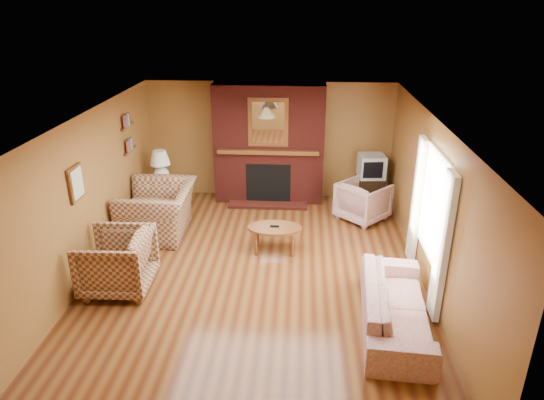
# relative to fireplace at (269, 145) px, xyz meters

# --- Properties ---
(floor) EXTENTS (6.50, 6.50, 0.00)m
(floor) POSITION_rel_fireplace_xyz_m (0.00, -2.98, -1.18)
(floor) COLOR #4A2210
(floor) RESTS_ON ground
(ceiling) EXTENTS (6.50, 6.50, 0.00)m
(ceiling) POSITION_rel_fireplace_xyz_m (0.00, -2.98, 1.22)
(ceiling) COLOR white
(ceiling) RESTS_ON wall_back
(wall_back) EXTENTS (6.50, 0.00, 6.50)m
(wall_back) POSITION_rel_fireplace_xyz_m (0.00, 0.27, 0.02)
(wall_back) COLOR #93612D
(wall_back) RESTS_ON floor
(wall_front) EXTENTS (6.50, 0.00, 6.50)m
(wall_front) POSITION_rel_fireplace_xyz_m (0.00, -6.23, 0.02)
(wall_front) COLOR #93612D
(wall_front) RESTS_ON floor
(wall_left) EXTENTS (0.00, 6.50, 6.50)m
(wall_left) POSITION_rel_fireplace_xyz_m (-2.50, -2.98, 0.02)
(wall_left) COLOR #93612D
(wall_left) RESTS_ON floor
(wall_right) EXTENTS (0.00, 6.50, 6.50)m
(wall_right) POSITION_rel_fireplace_xyz_m (2.50, -2.98, 0.02)
(wall_right) COLOR #93612D
(wall_right) RESTS_ON floor
(fireplace) EXTENTS (2.20, 0.82, 2.40)m
(fireplace) POSITION_rel_fireplace_xyz_m (0.00, 0.00, 0.00)
(fireplace) COLOR #4D1510
(fireplace) RESTS_ON floor
(window_right) EXTENTS (0.10, 1.85, 2.00)m
(window_right) POSITION_rel_fireplace_xyz_m (2.45, -3.18, -0.06)
(window_right) COLOR beige
(window_right) RESTS_ON wall_right
(bookshelf) EXTENTS (0.09, 0.55, 0.71)m
(bookshelf) POSITION_rel_fireplace_xyz_m (-2.44, -1.08, 0.48)
(bookshelf) COLOR brown
(bookshelf) RESTS_ON wall_left
(botanical_print) EXTENTS (0.05, 0.40, 0.50)m
(botanical_print) POSITION_rel_fireplace_xyz_m (-2.47, -3.28, 0.37)
(botanical_print) COLOR brown
(botanical_print) RESTS_ON wall_left
(pendant_light) EXTENTS (0.36, 0.36, 0.48)m
(pendant_light) POSITION_rel_fireplace_xyz_m (0.00, -0.68, 0.82)
(pendant_light) COLOR black
(pendant_light) RESTS_ON ceiling
(plaid_loveseat) EXTENTS (1.23, 1.40, 0.89)m
(plaid_loveseat) POSITION_rel_fireplace_xyz_m (-1.85, -1.71, -0.73)
(plaid_loveseat) COLOR maroon
(plaid_loveseat) RESTS_ON floor
(plaid_armchair) EXTENTS (0.99, 0.97, 0.88)m
(plaid_armchair) POSITION_rel_fireplace_xyz_m (-1.95, -3.51, -0.74)
(plaid_armchair) COLOR maroon
(plaid_armchair) RESTS_ON floor
(floral_sofa) EXTENTS (0.98, 2.13, 0.60)m
(floral_sofa) POSITION_rel_fireplace_xyz_m (1.90, -4.13, -0.88)
(floral_sofa) COLOR beige
(floral_sofa) RESTS_ON floor
(floral_armchair) EXTENTS (1.15, 1.15, 0.75)m
(floral_armchair) POSITION_rel_fireplace_xyz_m (1.84, -0.88, -0.81)
(floral_armchair) COLOR beige
(floral_armchair) RESTS_ON floor
(coffee_table) EXTENTS (0.89, 0.55, 0.46)m
(coffee_table) POSITION_rel_fireplace_xyz_m (0.24, -2.23, -0.79)
(coffee_table) COLOR brown
(coffee_table) RESTS_ON floor
(side_table) EXTENTS (0.44, 0.44, 0.53)m
(side_table) POSITION_rel_fireplace_xyz_m (-2.10, -0.53, -0.91)
(side_table) COLOR brown
(side_table) RESTS_ON floor
(table_lamp) EXTENTS (0.39, 0.39, 0.65)m
(table_lamp) POSITION_rel_fireplace_xyz_m (-2.10, -0.53, -0.29)
(table_lamp) COLOR white
(table_lamp) RESTS_ON side_table
(tv_stand) EXTENTS (0.58, 0.53, 0.61)m
(tv_stand) POSITION_rel_fireplace_xyz_m (2.05, -0.18, -0.87)
(tv_stand) COLOR black
(tv_stand) RESTS_ON floor
(crt_tv) EXTENTS (0.54, 0.54, 0.46)m
(crt_tv) POSITION_rel_fireplace_xyz_m (2.05, -0.19, -0.34)
(crt_tv) COLOR #B1B4B9
(crt_tv) RESTS_ON tv_stand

